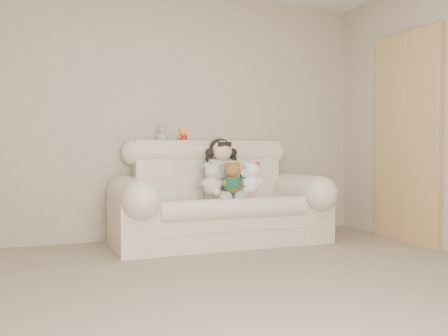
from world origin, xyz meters
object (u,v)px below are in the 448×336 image
Objects in this scene: seated_child at (222,169)px; brown_teddy at (232,175)px; white_cat at (251,174)px; cream_teddy at (212,176)px; sofa at (220,191)px.

brown_teddy is at bearing -95.00° from seated_child.
white_cat is 0.41m from cream_teddy.
sofa is at bearing -129.14° from seated_child.
seated_child is at bearing 112.02° from white_cat.
cream_teddy is (-0.18, -0.19, -0.06)m from seated_child.
seated_child is 0.27m from cream_teddy.
sofa is at bearing 128.97° from white_cat.
seated_child is 1.80× the size of cream_teddy.
seated_child reaches higher than cream_teddy.
seated_child is 0.24m from brown_teddy.
brown_teddy is (0.02, -0.23, -0.05)m from seated_child.
brown_teddy and white_cat have the same top height.
brown_teddy is 0.21m from white_cat.
cream_teddy is (-0.41, 0.03, -0.01)m from white_cat.
sofa is 0.24m from cream_teddy.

